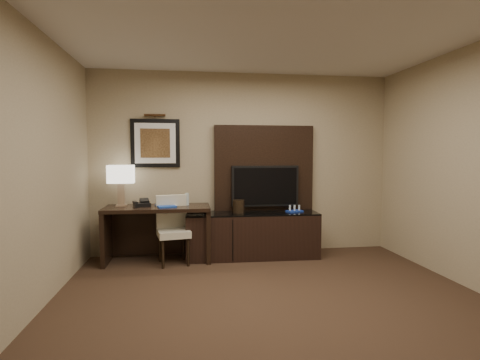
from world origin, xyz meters
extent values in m
cube|color=#332116|center=(0.00, 0.00, -0.01)|extent=(4.50, 5.00, 0.01)
cube|color=silver|center=(0.00, 0.00, 2.70)|extent=(4.50, 5.00, 0.01)
cube|color=tan|center=(0.00, 2.50, 1.35)|extent=(4.50, 0.01, 2.70)
cube|color=tan|center=(-2.25, 0.00, 1.35)|extent=(0.01, 5.00, 2.70)
cube|color=black|center=(-1.26, 2.15, 0.39)|extent=(1.44, 0.63, 0.77)
cube|color=black|center=(0.08, 2.17, 0.33)|extent=(1.91, 0.58, 0.65)
cube|color=black|center=(0.30, 2.44, 1.27)|extent=(1.50, 0.12, 1.30)
cube|color=black|center=(0.30, 2.34, 1.02)|extent=(1.00, 0.08, 0.60)
cube|color=black|center=(-1.30, 2.48, 1.65)|extent=(0.70, 0.04, 0.70)
cylinder|color=#402814|center=(-1.30, 2.44, 2.05)|extent=(0.04, 0.04, 0.30)
cube|color=#1941A6|center=(-1.15, 2.12, 0.78)|extent=(0.31, 0.37, 0.02)
imported|color=beige|center=(-1.16, 2.14, 0.88)|extent=(0.16, 0.06, 0.21)
cylinder|color=silver|center=(-0.85, 2.22, 0.86)|extent=(0.06, 0.06, 0.17)
cylinder|color=black|center=(-0.12, 2.17, 0.75)|extent=(0.17, 0.17, 0.19)
camera|label=1|loc=(-0.85, -3.10, 1.50)|focal=28.00mm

